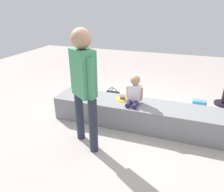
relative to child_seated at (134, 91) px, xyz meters
The scene contains 9 objects.
ground_plane 0.63m from the child_seated, ahead, with size 12.00×12.00×0.00m, color #A9A099.
concrete_ledge 0.43m from the child_seated, ahead, with size 2.92×0.57×0.41m, color gray.
child_seated is the anchor object (origin of this frame).
adult_standing 0.99m from the child_seated, 124.16° to the right, with size 0.43×0.36×1.68m.
cake_plate 0.30m from the child_seated, 160.45° to the left, with size 0.22×0.22×0.07m.
gift_bag 1.47m from the child_seated, 37.59° to the left, with size 0.25×0.13×0.30m.
water_bottle_near_gift 1.43m from the child_seated, 125.16° to the left, with size 0.07×0.07×0.20m.
cake_box_white 0.90m from the child_seated, 83.66° to the left, with size 0.31×0.29×0.12m, color white.
handbag_black_leather 1.11m from the child_seated, 130.28° to the left, with size 0.28×0.15×0.32m.
Camera 1 is at (0.58, -3.01, 1.92)m, focal length 32.49 mm.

